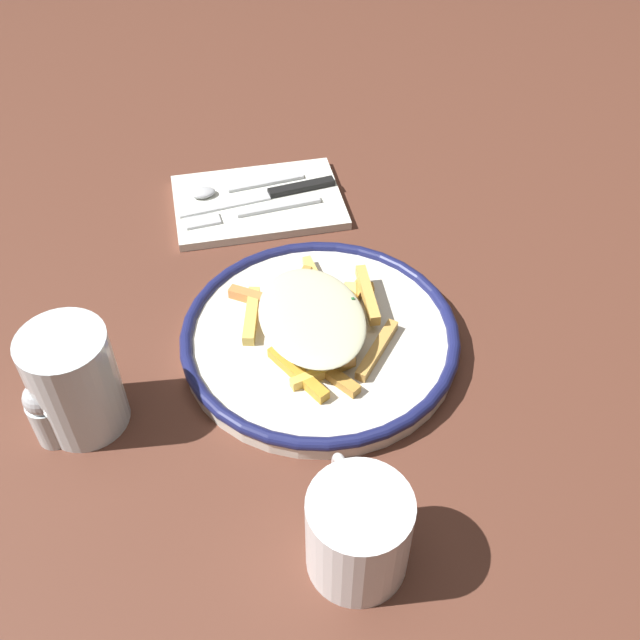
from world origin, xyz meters
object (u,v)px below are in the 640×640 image
knife (272,194)px  spoon (228,189)px  water_glass (75,381)px  salt_shaker (47,412)px  fork (253,211)px  plate (320,337)px  fries_heap (314,316)px  coffee_mug (358,532)px  napkin (258,202)px

knife → spoon: bearing=66.0°
water_glass → salt_shaker: bearing=114.3°
knife → salt_shaker: salt_shaker is taller
knife → salt_shaker: 0.42m
water_glass → salt_shaker: 0.04m
fork → spoon: spoon is taller
plate → water_glass: (-0.04, 0.24, 0.04)m
fries_heap → spoon: 0.28m
knife → coffee_mug: (-0.51, 0.03, 0.03)m
fork → water_glass: (-0.27, 0.22, 0.04)m
napkin → spoon: 0.04m
plate → fries_heap: bearing=21.4°
napkin → fork: size_ratio=1.22×
napkin → salt_shaker: salt_shaker is taller
napkin → knife: 0.02m
fries_heap → spoon: fries_heap is taller
napkin → coffee_mug: (-0.51, 0.01, 0.04)m
plate → water_glass: 0.25m
fries_heap → water_glass: (-0.05, 0.24, 0.02)m
water_glass → spoon: bearing=-30.8°
napkin → spoon: size_ratio=1.42×
salt_shaker → fries_heap: bearing=-77.4°
napkin → fork: bearing=156.9°
knife → water_glass: water_glass is taller
salt_shaker → spoon: bearing=-33.4°
spoon → salt_shaker: 0.41m
fork → plate: bearing=-173.0°
plate → salt_shaker: (-0.05, 0.27, 0.02)m
fork → spoon: (0.05, 0.02, 0.00)m
water_glass → coffee_mug: water_glass is taller
fries_heap → napkin: bearing=2.8°
fries_heap → knife: 0.26m
water_glass → fries_heap: bearing=-79.0°
spoon → knife: bearing=-114.0°
knife → napkin: bearing=94.9°
fries_heap → fork: (0.22, 0.02, -0.02)m
fries_heap → fork: bearing=6.3°
plate → salt_shaker: 0.28m
plate → spoon: (0.29, 0.05, 0.00)m
spoon → coffee_mug: 0.53m
water_glass → salt_shaker: size_ratio=1.53×
plate → knife: (0.26, -0.00, 0.00)m
napkin → coffee_mug: 0.51m
fork → coffee_mug: size_ratio=1.56×
water_glass → plate: bearing=-81.4°
salt_shaker → plate: bearing=-79.6°
fork → knife: 0.04m
napkin → knife: bearing=-85.1°
knife → coffee_mug: bearing=176.2°
knife → spoon: spoon is taller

